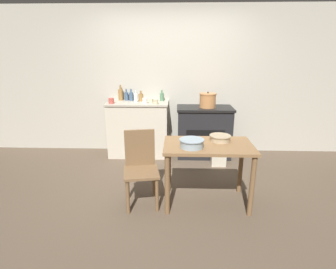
{
  "coord_description": "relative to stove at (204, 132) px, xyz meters",
  "views": [
    {
      "loc": [
        0.13,
        -3.16,
        1.73
      ],
      "look_at": [
        0.0,
        0.5,
        0.62
      ],
      "focal_mm": 28.0,
      "sensor_mm": 36.0,
      "label": 1
    }
  ],
  "objects": [
    {
      "name": "mixing_bowl_small",
      "position": [
        0.04,
        -1.45,
        0.35
      ],
      "size": [
        0.25,
        0.25,
        0.07
      ],
      "color": "tan",
      "rests_on": "work_table"
    },
    {
      "name": "mixing_bowl_large",
      "position": [
        -0.31,
        -1.69,
        0.36
      ],
      "size": [
        0.28,
        0.28,
        0.09
      ],
      "color": "#93A8B2",
      "rests_on": "work_table"
    },
    {
      "name": "cup_right",
      "position": [
        -0.92,
        -0.07,
        0.55
      ],
      "size": [
        0.07,
        0.07,
        0.08
      ],
      "primitive_type": "cylinder",
      "color": "beige",
      "rests_on": "counter_cabinet"
    },
    {
      "name": "bottle_mid_left",
      "position": [
        -1.19,
        0.04,
        0.59
      ],
      "size": [
        0.06,
        0.06,
        0.22
      ],
      "color": "silver",
      "rests_on": "counter_cabinet"
    },
    {
      "name": "stove",
      "position": [
        0.0,
        0.0,
        0.0
      ],
      "size": [
        0.95,
        0.57,
        0.88
      ],
      "color": "black",
      "rests_on": "ground_plane"
    },
    {
      "name": "cup_far_right",
      "position": [
        -1.58,
        -0.13,
        0.56
      ],
      "size": [
        0.09,
        0.09,
        0.09
      ],
      "primitive_type": "cylinder",
      "color": "#B74C42",
      "rests_on": "counter_cabinet"
    },
    {
      "name": "ground_plane",
      "position": [
        -0.6,
        -1.28,
        -0.44
      ],
      "size": [
        14.0,
        14.0,
        0.0
      ],
      "primitive_type": "plane",
      "color": "brown"
    },
    {
      "name": "bottle_far_left",
      "position": [
        -1.11,
        0.12,
        0.58
      ],
      "size": [
        0.08,
        0.08,
        0.18
      ],
      "color": "olive",
      "rests_on": "counter_cabinet"
    },
    {
      "name": "stock_pot",
      "position": [
        0.04,
        -0.03,
        0.56
      ],
      "size": [
        0.28,
        0.28,
        0.26
      ],
      "color": "#B77A47",
      "rests_on": "stove"
    },
    {
      "name": "chair",
      "position": [
        -0.9,
        -1.59,
        0.03
      ],
      "size": [
        0.47,
        0.47,
        0.89
      ],
      "rotation": [
        0.0,
        0.0,
        0.19
      ],
      "color": "brown",
      "rests_on": "ground_plane"
    },
    {
      "name": "work_table",
      "position": [
        -0.11,
        -1.58,
        0.18
      ],
      "size": [
        1.02,
        0.63,
        0.75
      ],
      "color": "olive",
      "rests_on": "ground_plane"
    },
    {
      "name": "wall_back",
      "position": [
        -0.6,
        0.3,
        0.83
      ],
      "size": [
        8.0,
        0.07,
        2.55
      ],
      "color": "#B2AD9E",
      "rests_on": "ground_plane"
    },
    {
      "name": "bottle_center",
      "position": [
        -0.75,
        0.16,
        0.59
      ],
      "size": [
        0.07,
        0.07,
        0.19
      ],
      "color": "#517F5B",
      "rests_on": "counter_cabinet"
    },
    {
      "name": "bottle_center_left",
      "position": [
        -1.38,
        0.2,
        0.59
      ],
      "size": [
        0.07,
        0.07,
        0.2
      ],
      "color": "#3D5675",
      "rests_on": "counter_cabinet"
    },
    {
      "name": "bottle_left",
      "position": [
        -1.29,
        0.16,
        0.59
      ],
      "size": [
        0.07,
        0.07,
        0.21
      ],
      "color": "#3D5675",
      "rests_on": "counter_cabinet"
    },
    {
      "name": "cup_mid_right",
      "position": [
        -1.02,
        -0.1,
        0.56
      ],
      "size": [
        0.08,
        0.08,
        0.09
      ],
      "primitive_type": "cylinder",
      "color": "silver",
      "rests_on": "counter_cabinet"
    },
    {
      "name": "cup_end_right",
      "position": [
        -0.83,
        -0.18,
        0.55
      ],
      "size": [
        0.08,
        0.08,
        0.08
      ],
      "primitive_type": "cylinder",
      "color": "beige",
      "rests_on": "counter_cabinet"
    },
    {
      "name": "counter_cabinet",
      "position": [
        -1.15,
        0.01,
        0.04
      ],
      "size": [
        1.05,
        0.55,
        0.95
      ],
      "color": "beige",
      "rests_on": "ground_plane"
    },
    {
      "name": "bottle_center_right",
      "position": [
        -1.49,
        0.21,
        0.62
      ],
      "size": [
        0.08,
        0.08,
        0.27
      ],
      "color": "olive",
      "rests_on": "counter_cabinet"
    },
    {
      "name": "flour_sack",
      "position": [
        0.21,
        -0.45,
        -0.25
      ],
      "size": [
        0.23,
        0.16,
        0.38
      ],
      "primitive_type": "cube",
      "color": "beige",
      "rests_on": "ground_plane"
    }
  ]
}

